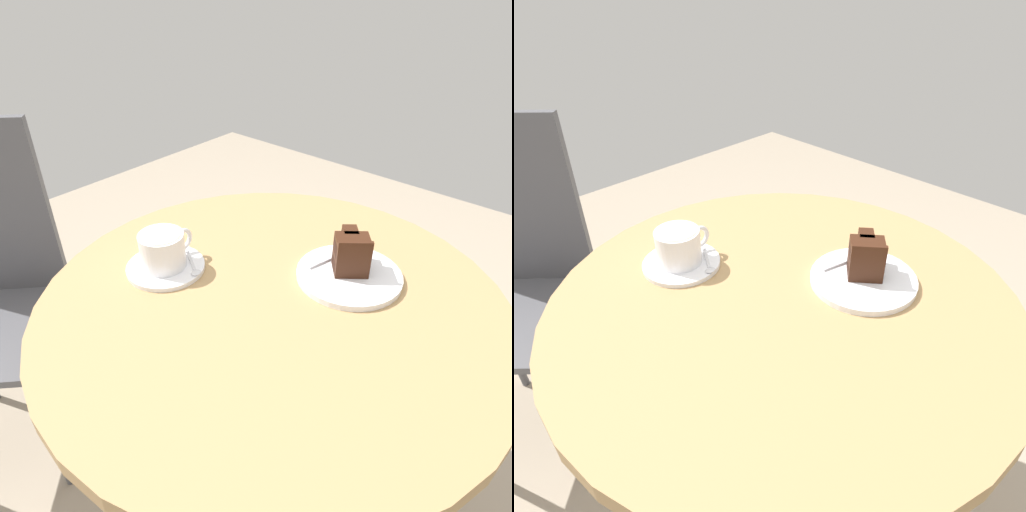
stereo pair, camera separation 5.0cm
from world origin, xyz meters
TOP-DOWN VIEW (x-y plane):
  - cafe_table at (0.00, 0.00)m, footprint 0.84×0.84m
  - saucer at (-0.07, 0.21)m, footprint 0.15×0.15m
  - coffee_cup at (-0.07, 0.21)m, footprint 0.12×0.09m
  - teaspoon at (-0.04, 0.17)m, footprint 0.06×0.09m
  - cake_plate at (0.14, -0.08)m, footprint 0.20×0.20m
  - cake_slice at (0.15, -0.07)m, footprint 0.09×0.09m
  - fork at (0.18, -0.03)m, footprint 0.14×0.05m
  - napkin at (0.14, -0.07)m, footprint 0.18×0.19m
  - cafe_chair at (-0.24, 0.77)m, footprint 0.54×0.54m

SIDE VIEW (x-z plane):
  - cafe_chair at x=-0.24m, z-range 0.08..1.03m
  - cafe_table at x=0.00m, z-range 0.26..1.01m
  - napkin at x=0.14m, z-range 0.75..0.75m
  - saucer at x=-0.07m, z-range 0.75..0.76m
  - cake_plate at x=0.14m, z-range 0.75..0.76m
  - teaspoon at x=-0.04m, z-range 0.76..0.76m
  - fork at x=0.18m, z-range 0.76..0.77m
  - coffee_cup at x=-0.07m, z-range 0.76..0.83m
  - cake_slice at x=0.15m, z-range 0.76..0.84m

